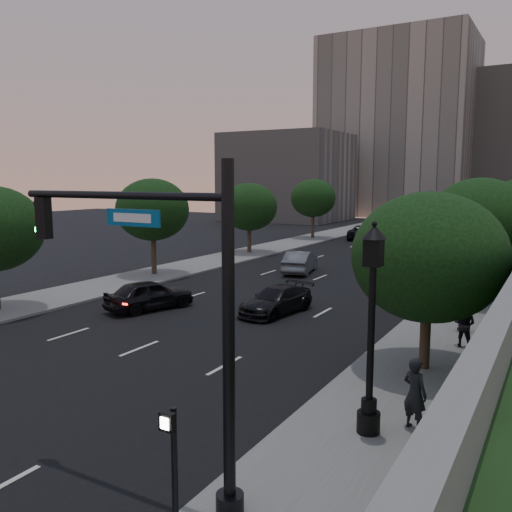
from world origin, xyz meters
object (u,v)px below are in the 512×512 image
Objects in this scene: traffic_signal_mast at (182,330)px; pedestrian_a at (415,394)px; street_lamp at (371,339)px; pedestrian_c at (464,311)px; sedan_near_left at (149,295)px; sedan_far_right at (444,251)px; pedestrian_b at (464,324)px; sedan_far_left at (363,232)px; sedan_near_right at (276,300)px; sedan_mid_left at (300,262)px.

traffic_signal_mast is 3.63× the size of pedestrian_a.
pedestrian_c is at bearing 87.30° from street_lamp.
street_lamp is 1.97m from pedestrian_a.
sedan_far_right is (9.61, 25.80, -0.07)m from sedan_near_left.
traffic_signal_mast reaches higher than sedan_near_left.
pedestrian_b is at bearing -157.07° from sedan_near_left.
sedan_far_left reaches higher than sedan_near_right.
pedestrian_b is 1.03× the size of pedestrian_c.
sedan_mid_left is at bearing -120.41° from sedan_far_right.
traffic_signal_mast is at bearing 152.33° from sedan_near_left.
sedan_near_right is 1.12× the size of sedan_far_right.
pedestrian_c is (-0.39, 2.25, -0.02)m from pedestrian_b.
sedan_near_right is (6.02, 2.48, -0.11)m from sedan_near_left.
pedestrian_a is 10.41m from pedestrian_c.
sedan_mid_left is 24.80m from pedestrian_a.
sedan_near_right is 13.26m from pedestrian_a.
pedestrian_a is at bearing 173.84° from sedan_near_left.
sedan_near_left is at bearing 82.28° from sedan_far_left.
street_lamp is 13.35m from sedan_near_right.
sedan_near_left is (-14.17, 7.92, -1.85)m from street_lamp.
street_lamp is 1.20× the size of sedan_near_right.
sedan_near_right is at bearing 92.23° from sedan_far_left.
sedan_near_left is 27.53m from sedan_far_right.
sedan_near_left reaches higher than sedan_far_right.
sedan_mid_left is 0.84× the size of sedan_far_left.
sedan_far_right is at bearing -91.37° from sedan_near_left.
sedan_far_right is 33.39m from pedestrian_a.
street_lamp is at bearing -80.04° from sedan_far_right.
traffic_signal_mast is at bearing 88.27° from pedestrian_b.
street_lamp is 3.23× the size of pedestrian_c.
pedestrian_c is at bearing -75.03° from sedan_far_right.
street_lamp is (2.40, 4.59, -1.04)m from traffic_signal_mast.
pedestrian_a reaches higher than sedan_far_left.
pedestrian_c is at bearing -63.42° from pedestrian_a.
sedan_far_left is at bearing -95.17° from sedan_mid_left.
sedan_near_right is at bearing 2.81° from pedestrian_b.
sedan_mid_left is at bearing 119.21° from street_lamp.
sedan_far_right is at bearing 124.36° from sedan_far_left.
pedestrian_c is (15.98, -33.79, 0.22)m from sedan_far_left.
pedestrian_c is (0.53, 11.19, -1.61)m from street_lamp.
traffic_signal_mast is 6.84m from pedestrian_a.
sedan_far_right is at bearing 97.69° from street_lamp.
pedestrian_c is at bearing -148.39° from sedan_near_left.
sedan_far_right is 23.10m from pedestrian_c.
traffic_signal_mast is 38.48m from sedan_far_right.
sedan_near_left is at bearing -1.08° from pedestrian_a.
sedan_far_left is 1.38× the size of sedan_far_right.
pedestrian_c is (12.72, -10.62, 0.22)m from sedan_mid_left.
street_lamp is 1.34× the size of sedan_far_right.
sedan_far_left is at bearing -53.57° from pedestrian_b.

